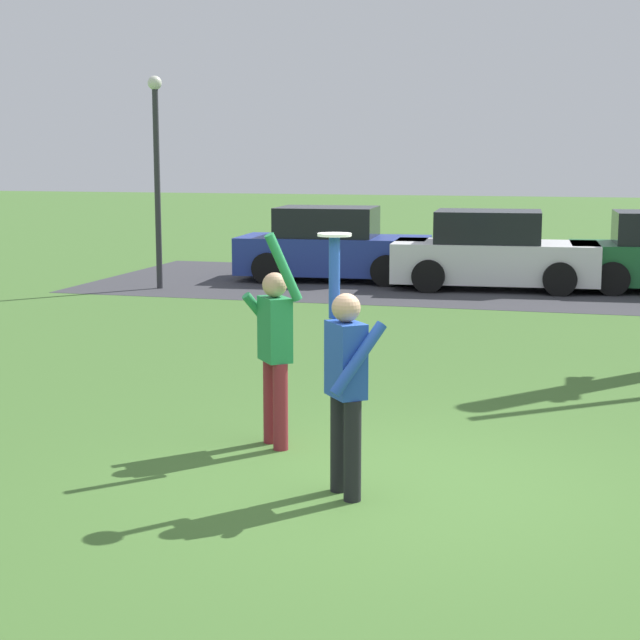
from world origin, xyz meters
TOP-DOWN VIEW (x-y plane):
  - ground_plane at (0.00, 0.00)m, footprint 120.00×120.00m
  - person_catcher at (-0.32, -0.34)m, footprint 0.54×0.58m
  - person_defender at (-1.30, 0.88)m, footprint 0.64×0.66m
  - frisbee_disc at (-0.46, -0.16)m, footprint 0.27×0.27m
  - parked_car_blue at (-4.08, 13.55)m, footprint 4.22×2.28m
  - parked_car_white at (-0.55, 13.02)m, footprint 4.22×2.28m
  - parking_strip at (1.10, 13.22)m, footprint 20.17×6.40m
  - lamppost_by_lot at (-7.12, 11.22)m, footprint 0.28×0.28m

SIDE VIEW (x-z plane):
  - ground_plane at x=0.00m, z-range 0.00..0.00m
  - parking_strip at x=1.10m, z-range 0.00..0.01m
  - parked_car_blue at x=-4.08m, z-range -0.07..1.52m
  - parked_car_white at x=-0.55m, z-range -0.07..1.52m
  - person_defender at x=-1.30m, z-range -0.04..2.00m
  - person_catcher at x=-0.32m, z-range -0.06..2.02m
  - frisbee_disc at x=-0.46m, z-range 2.08..2.10m
  - lamppost_by_lot at x=-7.12m, z-range 0.46..4.72m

